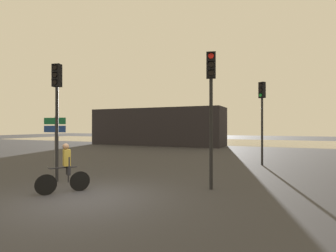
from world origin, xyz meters
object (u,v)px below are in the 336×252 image
object	(u,v)px
distant_building	(157,127)
cyclist	(66,168)
direction_sign_post	(55,135)
traffic_light_near_right	(211,94)
traffic_light_near_left	(57,100)
traffic_light_far_right	(262,108)

from	to	relation	value
distant_building	cyclist	distance (m)	22.50
direction_sign_post	cyclist	size ratio (longest dim) A/B	1.60
distant_building	direction_sign_post	distance (m)	20.13
distant_building	cyclist	world-z (taller)	distant_building
distant_building	cyclist	xyz separation A→B (m)	(7.23, -21.27, -1.33)
traffic_light_near_right	traffic_light_near_left	size ratio (longest dim) A/B	1.02
distant_building	traffic_light_far_right	distance (m)	17.56
distant_building	traffic_light_far_right	size ratio (longest dim) A/B	3.39
traffic_light_near_right	traffic_light_far_right	xyz separation A→B (m)	(1.19, 6.73, -0.05)
traffic_light_near_left	traffic_light_near_right	bearing A→B (deg)	-179.48
traffic_light_near_left	cyclist	world-z (taller)	traffic_light_near_left
traffic_light_near_right	traffic_light_far_right	distance (m)	6.83
traffic_light_near_right	cyclist	bearing A→B (deg)	15.15
direction_sign_post	cyclist	world-z (taller)	direction_sign_post
traffic_light_near_left	cyclist	xyz separation A→B (m)	(1.65, -1.18, -2.40)
traffic_light_near_left	direction_sign_post	xyz separation A→B (m)	(-0.70, 0.56, -1.42)
traffic_light_far_right	direction_sign_post	distance (m)	10.84
cyclist	traffic_light_far_right	bearing A→B (deg)	-86.26
distant_building	traffic_light_far_right	world-z (taller)	traffic_light_far_right
distant_building	traffic_light_near_left	size ratio (longest dim) A/B	3.42
traffic_light_near_right	traffic_light_far_right	world-z (taller)	traffic_light_near_right
traffic_light_near_left	cyclist	bearing A→B (deg)	133.06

